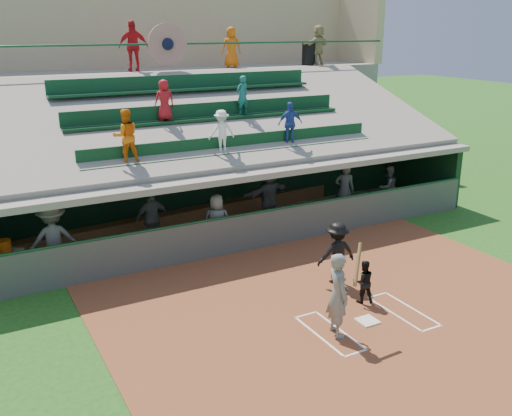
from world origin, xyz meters
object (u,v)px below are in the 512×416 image
water_cooler (4,247)px  trash_bin (309,54)px  catcher (363,282)px  batter_at_plate (338,294)px  white_table (8,266)px  home_plate (367,321)px

water_cooler → trash_bin: bearing=26.4°
catcher → water_cooler: bearing=-16.3°
water_cooler → batter_at_plate: bearing=-46.8°
batter_at_plate → water_cooler: bearing=133.2°
batter_at_plate → trash_bin: size_ratio=2.10×
white_table → batter_at_plate: bearing=-28.5°
white_table → water_cooler: (-0.02, -0.06, 0.54)m
home_plate → white_table: 9.09m
trash_bin → white_table: bearing=-153.7°
white_table → home_plate: bearing=-23.8°
catcher → white_table: 8.95m
home_plate → water_cooler: 9.10m
batter_at_plate → catcher: batter_at_plate is taller
batter_at_plate → trash_bin: (7.66, 12.86, 4.13)m
white_table → trash_bin: bearing=45.0°
catcher → water_cooler: water_cooler is taller
batter_at_plate → home_plate: bearing=6.0°
batter_at_plate → white_table: (-5.78, 6.23, -0.54)m
home_plate → catcher: size_ratio=0.41×
white_table → trash_bin: size_ratio=0.87×
batter_at_plate → water_cooler: batter_at_plate is taller
water_cooler → white_table: bearing=69.2°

